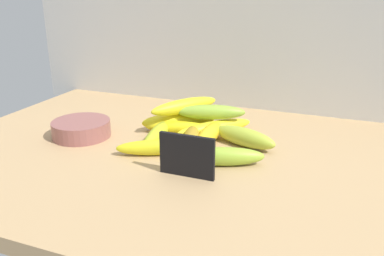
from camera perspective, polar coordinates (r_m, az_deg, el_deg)
The scene contains 15 objects.
counter_top at distance 88.99cm, azimuth -2.06°, elevation -4.38°, with size 110.00×76.00×3.00cm, color tan.
chalkboard_sign at distance 76.54cm, azimuth -0.70°, elevation -4.18°, with size 11.00×1.80×8.40cm.
fruit_bowl at distance 100.38cm, azimuth -15.35°, elevation -0.09°, with size 13.79×13.79×3.94cm, color #8C524E.
banana_0 at distance 84.44cm, azimuth -1.08°, elevation -3.15°, with size 17.12×4.04×4.04cm, color gold.
banana_1 at distance 81.99cm, azimuth 4.34°, elevation -4.02°, with size 16.99×3.83×3.83cm, color #91B532.
banana_2 at distance 94.29cm, azimuth -4.94°, elevation -0.89°, with size 18.55×3.45×3.45cm, color #B0BC26.
banana_3 at distance 93.52cm, azimuth 2.48°, elevation -0.88°, with size 15.50×3.83×3.83cm, color yellow.
banana_4 at distance 86.94cm, azimuth -4.95°, elevation -2.75°, with size 17.54×3.41×3.41cm, color yellow.
banana_5 at distance 90.26cm, azimuth -0.13°, elevation -1.66°, with size 15.04×3.81×3.81cm, color #AE8524.
banana_6 at distance 98.15cm, azimuth -1.57°, elevation 0.00°, with size 17.95×3.34×3.34cm, color yellow.
banana_7 at distance 91.95cm, azimuth 7.37°, elevation -1.27°, with size 15.84×4.25×4.25cm, color #A8BA36.
banana_8 at distance 101.33cm, azimuth -1.92°, elevation 0.95°, with size 18.34×4.36×4.36cm, color yellow.
banana_9 at distance 98.09cm, azimuth 3.21°, elevation 0.02°, with size 20.40×3.51×3.51cm, color yellow.
banana_10 at distance 98.21cm, azimuth 2.71°, elevation 2.26°, with size 16.58×3.64×3.64cm, color #8BB036.
banana_11 at distance 100.19cm, azimuth -1.05°, elevation 3.14°, with size 19.02×3.62×3.62cm, color yellow.
Camera 1 is at (32.64, -74.24, 38.15)cm, focal length 37.77 mm.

